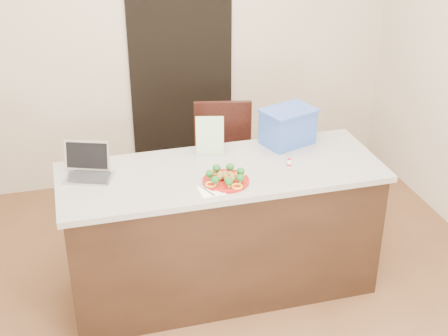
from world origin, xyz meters
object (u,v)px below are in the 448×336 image
object	(u,v)px
chair	(226,159)
island	(222,230)
plate	(226,181)
napkin	(211,191)
laptop	(88,167)
yogurt_bottle	(289,164)
blue_box	(288,126)

from	to	relation	value
chair	island	bearing A→B (deg)	-95.40
plate	napkin	distance (m)	0.14
plate	laptop	size ratio (longest dim) A/B	0.85
yogurt_bottle	chair	world-z (taller)	chair
blue_box	chair	xyz separation A→B (m)	(-0.28, 0.54, -0.47)
laptop	blue_box	size ratio (longest dim) A/B	0.83
yogurt_bottle	blue_box	bearing A→B (deg)	71.77
island	yogurt_bottle	world-z (taller)	yogurt_bottle
plate	island	bearing A→B (deg)	83.86
yogurt_bottle	napkin	bearing A→B (deg)	-163.14
island	plate	world-z (taller)	plate
laptop	plate	bearing A→B (deg)	-1.03
yogurt_bottle	chair	xyz separation A→B (m)	(-0.17, 0.89, -0.37)
napkin	yogurt_bottle	world-z (taller)	yogurt_bottle
laptop	chair	xyz separation A→B (m)	(1.07, 0.66, -0.40)
plate	laptop	xyz separation A→B (m)	(-0.80, 0.32, 0.04)
napkin	chair	xyz separation A→B (m)	(0.38, 1.06, -0.35)
island	chair	bearing A→B (deg)	72.60
plate	napkin	size ratio (longest dim) A/B	2.02
blue_box	yogurt_bottle	bearing A→B (deg)	-127.67
laptop	chair	distance (m)	1.32
napkin	laptop	bearing A→B (deg)	149.72
plate	napkin	bearing A→B (deg)	-143.69
plate	yogurt_bottle	world-z (taller)	yogurt_bottle
island	blue_box	xyz separation A→B (m)	(0.54, 0.26, 0.58)
laptop	blue_box	xyz separation A→B (m)	(1.35, 0.11, 0.07)
blue_box	island	bearing A→B (deg)	-173.36
napkin	yogurt_bottle	distance (m)	0.58
plate	chair	distance (m)	1.07
laptop	chair	world-z (taller)	laptop
island	laptop	size ratio (longest dim) A/B	6.07
laptop	chair	bearing A→B (deg)	52.28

